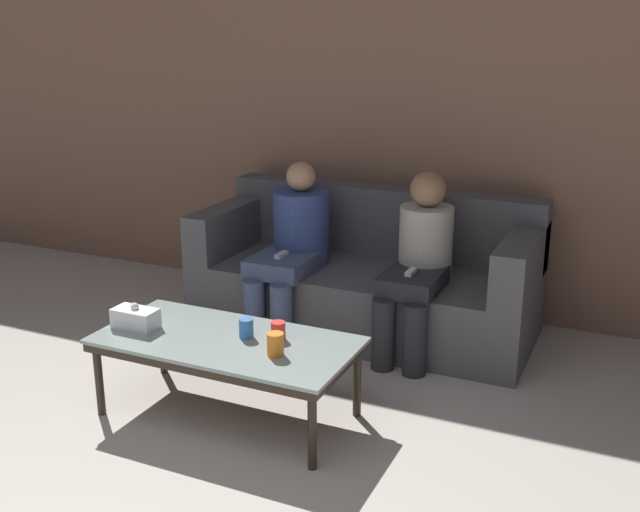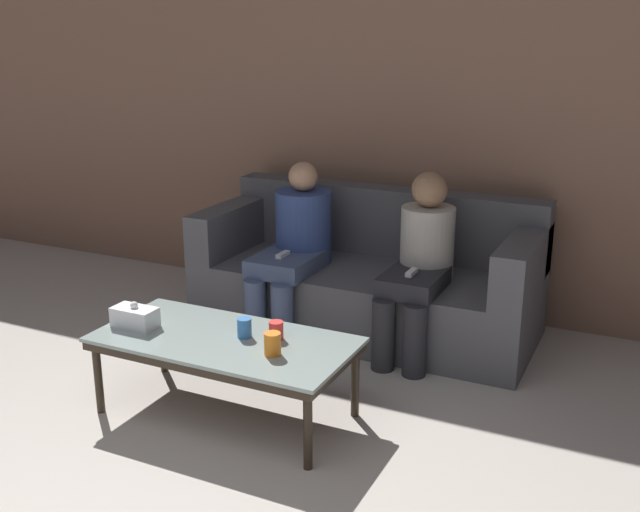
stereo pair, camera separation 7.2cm
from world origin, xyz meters
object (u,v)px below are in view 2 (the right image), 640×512
object	(u,v)px
coffee_table	(225,345)
cup_near_right	(244,328)
couch	(369,279)
cup_far_center	(276,330)
cup_near_left	(273,344)
seated_person_mid_left	(420,260)
seated_person_left_end	(295,243)
tissue_box	(135,317)

from	to	relation	value
coffee_table	cup_near_right	world-z (taller)	cup_near_right
couch	cup_far_center	xyz separation A→B (m)	(0.03, -1.25, 0.13)
cup_near_left	cup_far_center	size ratio (longest dim) A/B	1.21
coffee_table	seated_person_mid_left	bearing A→B (deg)	62.09
cup_near_left	couch	bearing A→B (deg)	94.27
cup_near_right	cup_far_center	size ratio (longest dim) A/B	1.08
couch	seated_person_left_end	world-z (taller)	seated_person_left_end
couch	seated_person_left_end	xyz separation A→B (m)	(-0.40, -0.22, 0.24)
coffee_table	seated_person_mid_left	size ratio (longest dim) A/B	1.19
cup_near_right	tissue_box	size ratio (longest dim) A/B	0.43
cup_near_left	seated_person_mid_left	distance (m)	1.23
cup_far_center	seated_person_left_end	size ratio (longest dim) A/B	0.08
seated_person_left_end	couch	bearing A→B (deg)	28.89
cup_near_right	seated_person_mid_left	distance (m)	1.19
cup_near_right	seated_person_mid_left	bearing A→B (deg)	64.35
coffee_table	cup_near_left	bearing A→B (deg)	-12.53
cup_far_center	tissue_box	bearing A→B (deg)	-166.32
cup_near_left	seated_person_left_end	size ratio (longest dim) A/B	0.10
coffee_table	seated_person_left_end	world-z (taller)	seated_person_left_end
couch	coffee_table	size ratio (longest dim) A/B	1.66
coffee_table	couch	bearing A→B (deg)	81.82
cup_near_left	tissue_box	size ratio (longest dim) A/B	0.48
couch	seated_person_left_end	bearing A→B (deg)	-151.11
cup_near_left	cup_far_center	bearing A→B (deg)	113.74
coffee_table	seated_person_left_end	xyz separation A→B (m)	(-0.21, 1.13, 0.19)
coffee_table	cup_near_left	size ratio (longest dim) A/B	11.76
couch	tissue_box	bearing A→B (deg)	-115.04
couch	coffee_table	world-z (taller)	couch
couch	seated_person_mid_left	size ratio (longest dim) A/B	1.98
tissue_box	cup_far_center	bearing A→B (deg)	13.68
coffee_table	tissue_box	distance (m)	0.48
tissue_box	seated_person_left_end	size ratio (longest dim) A/B	0.21
couch	cup_near_right	size ratio (longest dim) A/B	21.77
tissue_box	seated_person_mid_left	xyz separation A→B (m)	(1.06, 1.19, 0.10)
coffee_table	cup_near_right	distance (m)	0.13
seated_person_mid_left	cup_far_center	bearing A→B (deg)	-109.68
coffee_table	seated_person_left_end	distance (m)	1.16
cup_near_right	seated_person_mid_left	world-z (taller)	seated_person_mid_left
coffee_table	cup_near_right	bearing A→B (deg)	32.82
seated_person_left_end	cup_far_center	bearing A→B (deg)	-67.19
coffee_table	cup_near_left	world-z (taller)	cup_near_left
cup_far_center	seated_person_left_end	bearing A→B (deg)	112.81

